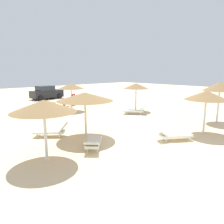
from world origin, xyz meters
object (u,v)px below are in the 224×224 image
parasol_3 (136,86)px  lounger_3 (135,111)px  parasol_5 (71,86)px  parasol_0 (44,106)px  bench_1 (69,103)px  parasol_2 (206,95)px  lounger_0 (93,142)px  lounger_1 (52,131)px  bench_2 (50,103)px  lounger_2 (173,135)px  parked_car (46,93)px  parasol_1 (85,97)px  parasol_4 (220,86)px

parasol_3 → lounger_3: size_ratio=1.36×
parasol_5 → lounger_3: parasol_5 is taller
parasol_0 → bench_1: 13.87m
parasol_2 → lounger_0: parasol_2 is taller
parasol_3 → lounger_1: (-9.31, -1.78, -1.95)m
lounger_0 → bench_2: lounger_0 is taller
lounger_2 → bench_1: bearing=82.0°
bench_2 → parked_car: bearing=67.0°
bench_1 → lounger_2: bearing=-98.0°
parasol_2 → parasol_1: bearing=142.3°
parasol_4 → parked_car: bearing=98.7°
bench_2 → parasol_1: bearing=-107.4°
parasol_5 → lounger_1: size_ratio=1.37×
bench_1 → parked_car: size_ratio=0.37×
lounger_0 → bench_1: 12.70m
lounger_1 → bench_1: lounger_1 is taller
lounger_3 → bench_2: 9.09m
parasol_5 → parked_car: bearing=77.5°
bench_1 → parasol_2: bearing=-88.1°
parasol_0 → parked_car: 19.97m
parasol_1 → parasol_0: bearing=-154.5°
lounger_1 → parked_car: size_ratio=0.45×
parasol_0 → parasol_1: (3.03, 1.44, -0.02)m
lounger_0 → parked_car: size_ratio=0.44×
parasol_2 → parasol_3: (2.58, 7.39, 0.00)m
parasol_2 → parasol_3: size_ratio=1.01×
parasol_1 → bench_1: 11.08m
parasol_4 → bench_1: size_ratio=1.91×
lounger_1 → parked_car: 16.59m
parasol_3 → parasol_4: parasol_4 is taller
parasol_5 → bench_1: parasol_5 is taller
parasol_5 → lounger_2: size_ratio=1.30×
lounger_1 → parasol_0: bearing=-120.9°
parasol_3 → parasol_0: bearing=-157.1°
parasol_3 → lounger_0: size_ratio=1.39×
parasol_5 → lounger_2: bearing=-93.7°
lounger_0 → bench_2: bearing=71.6°
parasol_1 → bench_1: (4.95, 9.73, -1.93)m
parasol_3 → parked_car: parasol_3 is taller
lounger_1 → lounger_3: (8.10, 0.82, -0.01)m
lounger_1 → parked_car: (7.10, 14.99, 0.50)m
lounger_0 → parked_car: bearing=70.1°
parasol_2 → parked_car: 20.65m
parasol_0 → parasol_5: 11.08m
parked_car → lounger_3: bearing=-86.0°
parasol_3 → lounger_2: size_ratio=1.31×
parasol_0 → bench_2: size_ratio=1.71×
parasol_4 → lounger_0: 10.06m
parasol_3 → parasol_4: (0.86, -6.85, 0.30)m
parasol_5 → lounger_1: (-5.08, -5.87, -1.90)m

